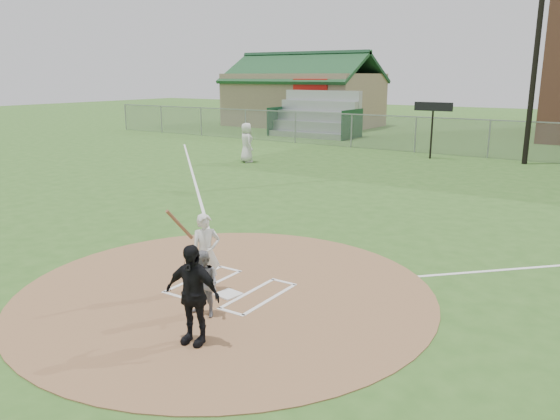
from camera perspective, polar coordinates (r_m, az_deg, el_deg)
The scene contains 14 objects.
ground at distance 11.26m, azimuth -5.67°, elevation -8.50°, with size 140.00×140.00×0.00m, color #315C1F.
dirt_circle at distance 11.26m, azimuth -5.67°, elevation -8.45°, with size 8.40×8.40×0.02m, color #946946.
home_plate at distance 11.05m, azimuth -5.44°, elevation -8.74°, with size 0.43×0.43×0.03m, color silver.
foul_line_third at distance 23.51m, azimuth -8.98°, elevation 3.27°, with size 0.10×24.00×0.01m, color white.
catcher at distance 9.98m, azimuth -7.97°, elevation -7.67°, with size 0.60×0.46×1.23m, color gray.
umpire at distance 8.98m, azimuth -9.15°, elevation -8.68°, with size 0.98×0.41×1.67m, color black.
ondeck_player at distance 27.62m, azimuth -3.52°, elevation 7.04°, with size 0.96×0.63×1.97m, color silver.
batters_boxes at distance 11.36m, azimuth -5.19°, elevation -8.14°, with size 2.08×1.88×0.01m.
batter_at_plate at distance 11.06m, azimuth -7.78°, elevation -4.42°, with size 0.73×1.05×1.78m.
outfield_fence at distance 30.94m, azimuth 21.00°, elevation 6.95°, with size 56.08×0.08×2.03m.
bleachers at distance 39.56m, azimuth 3.62°, elevation 9.99°, with size 6.08×3.20×3.20m.
clubhouse at distance 47.89m, azimuth 2.48°, elevation 11.65°, with size 12.20×8.71×6.23m.
light_pole at distance 29.50m, azimuth 25.48°, elevation 17.17°, with size 1.20×0.30×12.22m.
scoreboard_sign at distance 29.74m, azimuth 15.69°, elevation 9.76°, with size 2.00×0.10×2.93m.
Camera 1 is at (6.62, -8.04, 4.28)m, focal length 35.00 mm.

